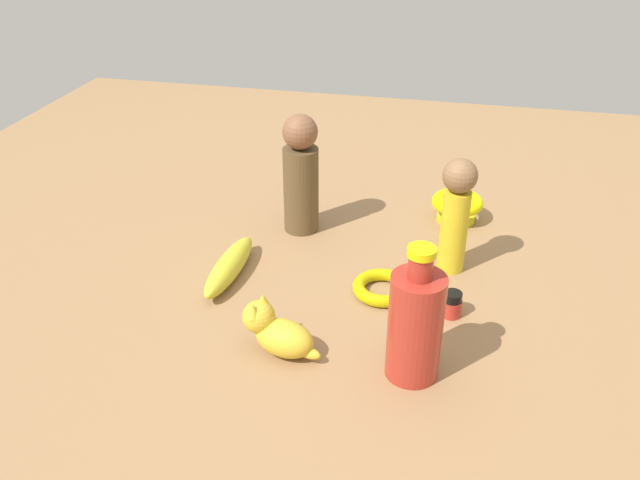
% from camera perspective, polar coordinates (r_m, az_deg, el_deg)
% --- Properties ---
extents(ground, '(2.00, 2.00, 0.00)m').
position_cam_1_polar(ground, '(1.19, 0.00, -2.47)').
color(ground, '#936D47').
extents(bangle, '(0.10, 0.10, 0.02)m').
position_cam_1_polar(bangle, '(1.12, 5.43, -4.13)').
color(bangle, '#BEB108').
rests_on(bangle, ground).
extents(bowl, '(0.10, 0.10, 0.05)m').
position_cam_1_polar(bowl, '(1.36, 11.81, 2.98)').
color(bowl, gold).
rests_on(bowl, ground).
extents(banana, '(0.20, 0.05, 0.04)m').
position_cam_1_polar(banana, '(1.16, -7.87, -2.26)').
color(banana, gold).
rests_on(banana, ground).
extents(person_figure_adult, '(0.07, 0.07, 0.21)m').
position_cam_1_polar(person_figure_adult, '(1.15, 11.72, 2.49)').
color(person_figure_adult, gold).
rests_on(person_figure_adult, ground).
extents(person_figure_child, '(0.08, 0.08, 0.24)m').
position_cam_1_polar(person_figure_child, '(1.26, -1.68, 5.67)').
color(person_figure_child, brown).
rests_on(person_figure_child, ground).
extents(bottle_tall, '(0.08, 0.08, 0.21)m').
position_cam_1_polar(bottle_tall, '(0.92, 8.27, -7.20)').
color(bottle_tall, '#A82D21').
rests_on(bottle_tall, ground).
extents(cat_figurine, '(0.08, 0.13, 0.09)m').
position_cam_1_polar(cat_figurine, '(0.98, -3.86, -7.89)').
color(cat_figurine, gold).
rests_on(cat_figurine, ground).
extents(nail_polish_jar, '(0.03, 0.03, 0.04)m').
position_cam_1_polar(nail_polish_jar, '(1.08, 11.37, -5.49)').
color(nail_polish_jar, '#B72F24').
rests_on(nail_polish_jar, ground).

